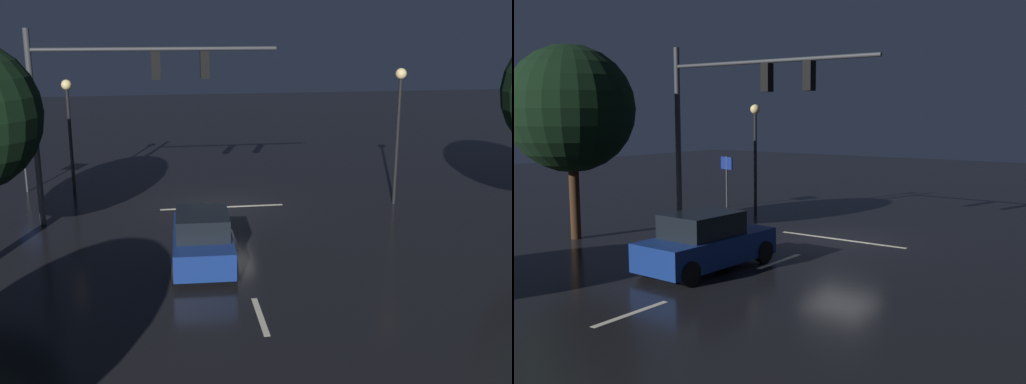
{
  "view_description": "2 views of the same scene",
  "coord_description": "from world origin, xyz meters",
  "views": [
    {
      "loc": [
        2.37,
        24.87,
        7.45
      ],
      "look_at": [
        -0.79,
        4.07,
        1.7
      ],
      "focal_mm": 44.82,
      "sensor_mm": 36.0,
      "label": 1
    },
    {
      "loc": [
        -10.19,
        19.01,
        4.51
      ],
      "look_at": [
        0.89,
        3.24,
        2.01
      ],
      "focal_mm": 42.32,
      "sensor_mm": 36.0,
      "label": 2
    }
  ],
  "objects": [
    {
      "name": "lane_dash_far",
      "position": [
        0.0,
        4.0,
        0.0
      ],
      "size": [
        0.16,
        2.2,
        0.01
      ],
      "primitive_type": "cube",
      "rotation": [
        0.0,
        0.0,
        1.57
      ],
      "color": "beige",
      "rests_on": "ground_plane"
    },
    {
      "name": "lane_dash_mid",
      "position": [
        0.0,
        10.0,
        0.0
      ],
      "size": [
        0.16,
        2.2,
        0.01
      ],
      "primitive_type": "cube",
      "rotation": [
        0.0,
        0.0,
        1.57
      ],
      "color": "beige",
      "rests_on": "ground_plane"
    },
    {
      "name": "car_approaching",
      "position": [
        1.2,
        6.04,
        0.8
      ],
      "size": [
        2.04,
        4.42,
        1.7
      ],
      "color": "navy",
      "rests_on": "ground_plane"
    },
    {
      "name": "stop_bar",
      "position": [
        0.0,
        0.04,
        0.0
      ],
      "size": [
        5.0,
        0.16,
        0.01
      ],
      "primitive_type": "cube",
      "color": "beige",
      "rests_on": "ground_plane"
    },
    {
      "name": "street_lamp_left_kerb",
      "position": [
        -7.1,
        0.58,
        3.83
      ],
      "size": [
        0.44,
        0.44,
        5.54
      ],
      "color": "black",
      "rests_on": "ground_plane"
    },
    {
      "name": "traffic_signal_assembly",
      "position": [
        4.03,
        1.22,
        4.95
      ],
      "size": [
        8.9,
        0.47,
        7.12
      ],
      "color": "#383A3D",
      "rests_on": "ground_plane"
    },
    {
      "name": "route_sign",
      "position": [
        8.29,
        -3.62,
        1.8
      ],
      "size": [
        0.88,
        0.31,
        2.49
      ],
      "color": "#383A3D",
      "rests_on": "ground_plane"
    },
    {
      "name": "ground_plane",
      "position": [
        0.0,
        0.0,
        0.0
      ],
      "size": [
        80.0,
        80.0,
        0.0
      ],
      "primitive_type": "plane",
      "color": "black"
    },
    {
      "name": "street_lamp_right_kerb",
      "position": [
        6.2,
        -3.14,
        3.47
      ],
      "size": [
        0.44,
        0.44,
        4.94
      ],
      "color": "black",
      "rests_on": "ground_plane"
    }
  ]
}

